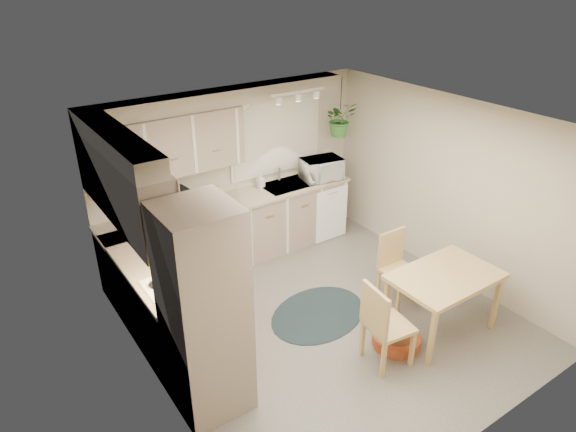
# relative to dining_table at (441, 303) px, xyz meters

# --- Properties ---
(floor) EXTENTS (4.20, 4.20, 0.00)m
(floor) POSITION_rel_dining_table_xyz_m (-0.98, 0.89, -0.38)
(floor) COLOR slate
(floor) RESTS_ON ground
(ceiling) EXTENTS (4.20, 4.20, 0.00)m
(ceiling) POSITION_rel_dining_table_xyz_m (-0.98, 0.89, 2.02)
(ceiling) COLOR silver
(ceiling) RESTS_ON wall_back
(wall_back) EXTENTS (4.00, 0.04, 2.40)m
(wall_back) POSITION_rel_dining_table_xyz_m (-0.98, 2.99, 0.82)
(wall_back) COLOR #B4AB95
(wall_back) RESTS_ON floor
(wall_front) EXTENTS (4.00, 0.04, 2.40)m
(wall_front) POSITION_rel_dining_table_xyz_m (-0.98, -1.21, 0.82)
(wall_front) COLOR #B4AB95
(wall_front) RESTS_ON floor
(wall_left) EXTENTS (0.04, 4.20, 2.40)m
(wall_left) POSITION_rel_dining_table_xyz_m (-2.98, 0.89, 0.82)
(wall_left) COLOR #B4AB95
(wall_left) RESTS_ON floor
(wall_right) EXTENTS (0.04, 4.20, 2.40)m
(wall_right) POSITION_rel_dining_table_xyz_m (1.02, 0.89, 0.82)
(wall_right) COLOR #B4AB95
(wall_right) RESTS_ON floor
(base_cab_left) EXTENTS (0.60, 1.85, 0.90)m
(base_cab_left) POSITION_rel_dining_table_xyz_m (-2.68, 1.76, 0.07)
(base_cab_left) COLOR gray
(base_cab_left) RESTS_ON floor
(base_cab_back) EXTENTS (3.60, 0.60, 0.90)m
(base_cab_back) POSITION_rel_dining_table_xyz_m (-1.18, 2.69, 0.07)
(base_cab_back) COLOR gray
(base_cab_back) RESTS_ON floor
(counter_left) EXTENTS (0.64, 1.89, 0.04)m
(counter_left) POSITION_rel_dining_table_xyz_m (-2.67, 1.76, 0.54)
(counter_left) COLOR tan
(counter_left) RESTS_ON base_cab_left
(counter_back) EXTENTS (3.64, 0.64, 0.04)m
(counter_back) POSITION_rel_dining_table_xyz_m (-1.18, 2.68, 0.54)
(counter_back) COLOR tan
(counter_back) RESTS_ON base_cab_back
(oven_stack) EXTENTS (0.65, 0.65, 2.10)m
(oven_stack) POSITION_rel_dining_table_xyz_m (-2.65, 0.51, 0.67)
(oven_stack) COLOR gray
(oven_stack) RESTS_ON floor
(wall_oven_face) EXTENTS (0.02, 0.56, 0.58)m
(wall_oven_face) POSITION_rel_dining_table_xyz_m (-2.33, 0.51, 0.67)
(wall_oven_face) COLOR white
(wall_oven_face) RESTS_ON oven_stack
(upper_cab_left) EXTENTS (0.35, 2.00, 0.75)m
(upper_cab_left) POSITION_rel_dining_table_xyz_m (-2.80, 1.89, 1.45)
(upper_cab_left) COLOR gray
(upper_cab_left) RESTS_ON wall_left
(upper_cab_back) EXTENTS (2.00, 0.35, 0.75)m
(upper_cab_back) POSITION_rel_dining_table_xyz_m (-1.98, 2.81, 1.45)
(upper_cab_back) COLOR gray
(upper_cab_back) RESTS_ON wall_back
(soffit_left) EXTENTS (0.30, 2.00, 0.20)m
(soffit_left) POSITION_rel_dining_table_xyz_m (-2.83, 1.89, 1.92)
(soffit_left) COLOR #B4AB95
(soffit_left) RESTS_ON wall_left
(soffit_back) EXTENTS (3.60, 0.30, 0.20)m
(soffit_back) POSITION_rel_dining_table_xyz_m (-1.18, 2.84, 1.92)
(soffit_back) COLOR #B4AB95
(soffit_back) RESTS_ON wall_back
(cooktop) EXTENTS (0.52, 0.58, 0.02)m
(cooktop) POSITION_rel_dining_table_xyz_m (-2.66, 1.19, 0.57)
(cooktop) COLOR white
(cooktop) RESTS_ON counter_left
(range_hood) EXTENTS (0.40, 0.60, 0.14)m
(range_hood) POSITION_rel_dining_table_xyz_m (-2.68, 1.19, 1.02)
(range_hood) COLOR white
(range_hood) RESTS_ON upper_cab_left
(window_blinds) EXTENTS (1.40, 0.02, 1.00)m
(window_blinds) POSITION_rel_dining_table_xyz_m (-0.28, 2.96, 1.22)
(window_blinds) COLOR silver
(window_blinds) RESTS_ON wall_back
(window_frame) EXTENTS (1.50, 0.02, 1.10)m
(window_frame) POSITION_rel_dining_table_xyz_m (-0.28, 2.97, 1.22)
(window_frame) COLOR beige
(window_frame) RESTS_ON wall_back
(sink) EXTENTS (0.70, 0.48, 0.10)m
(sink) POSITION_rel_dining_table_xyz_m (-0.28, 2.69, 0.52)
(sink) COLOR #ABAEB3
(sink) RESTS_ON counter_back
(dishwasher_front) EXTENTS (0.58, 0.02, 0.83)m
(dishwasher_front) POSITION_rel_dining_table_xyz_m (0.32, 2.38, 0.05)
(dishwasher_front) COLOR white
(dishwasher_front) RESTS_ON base_cab_back
(track_light_bar) EXTENTS (0.80, 0.04, 0.04)m
(track_light_bar) POSITION_rel_dining_table_xyz_m (-0.28, 2.44, 1.95)
(track_light_bar) COLOR white
(track_light_bar) RESTS_ON ceiling
(wall_clock) EXTENTS (0.30, 0.03, 0.30)m
(wall_clock) POSITION_rel_dining_table_xyz_m (-0.83, 2.96, 1.80)
(wall_clock) COLOR gold
(wall_clock) RESTS_ON wall_back
(dining_table) EXTENTS (1.20, 0.80, 0.75)m
(dining_table) POSITION_rel_dining_table_xyz_m (0.00, 0.00, 0.00)
(dining_table) COLOR tan
(dining_table) RESTS_ON floor
(chair_left) EXTENTS (0.51, 0.51, 0.97)m
(chair_left) POSITION_rel_dining_table_xyz_m (-0.86, -0.03, 0.11)
(chair_left) COLOR tan
(chair_left) RESTS_ON floor
(chair_back) EXTENTS (0.44, 0.44, 0.91)m
(chair_back) POSITION_rel_dining_table_xyz_m (0.02, 0.66, 0.08)
(chair_back) COLOR tan
(chair_back) RESTS_ON floor
(braided_rug) EXTENTS (1.46, 1.21, 0.01)m
(braided_rug) POSITION_rel_dining_table_xyz_m (-0.97, 1.00, -0.37)
(braided_rug) COLOR black
(braided_rug) RESTS_ON floor
(pet_bed) EXTENTS (0.62, 0.62, 0.12)m
(pet_bed) POSITION_rel_dining_table_xyz_m (-0.59, 0.08, -0.31)
(pet_bed) COLOR #C34727
(pet_bed) RESTS_ON floor
(microwave) EXTENTS (0.62, 0.41, 0.39)m
(microwave) POSITION_rel_dining_table_xyz_m (0.27, 2.59, 0.76)
(microwave) COLOR white
(microwave) RESTS_ON counter_back
(soap_bottle) EXTENTS (0.11, 0.21, 0.10)m
(soap_bottle) POSITION_rel_dining_table_xyz_m (-0.63, 2.84, 0.61)
(soap_bottle) COLOR white
(soap_bottle) RESTS_ON counter_back
(hanging_plant) EXTENTS (0.54, 0.57, 0.39)m
(hanging_plant) POSITION_rel_dining_table_xyz_m (0.58, 2.59, 1.37)
(hanging_plant) COLOR #326C2B
(hanging_plant) RESTS_ON ceiling
(coffee_maker) EXTENTS (0.22, 0.26, 0.35)m
(coffee_maker) POSITION_rel_dining_table_xyz_m (-1.92, 2.69, 0.74)
(coffee_maker) COLOR black
(coffee_maker) RESTS_ON counter_back
(toaster) EXTENTS (0.31, 0.19, 0.18)m
(toaster) POSITION_rel_dining_table_xyz_m (-1.61, 2.71, 0.66)
(toaster) COLOR #ABAEB3
(toaster) RESTS_ON counter_back
(knife_block) EXTENTS (0.12, 0.12, 0.23)m
(knife_block) POSITION_rel_dining_table_xyz_m (-1.39, 2.74, 0.68)
(knife_block) COLOR tan
(knife_block) RESTS_ON counter_back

